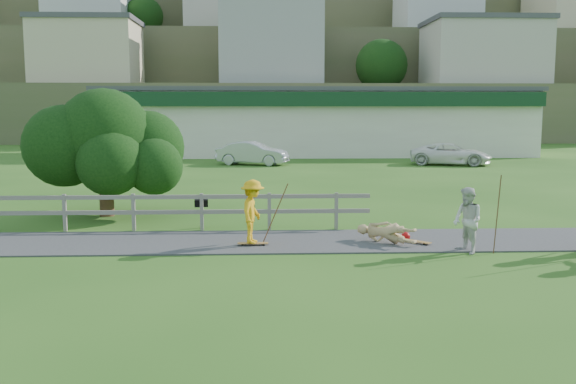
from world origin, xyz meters
name	(u,v)px	position (x,y,z in m)	size (l,w,h in m)	color
ground	(271,255)	(0.00, 0.00, 0.00)	(260.00, 260.00, 0.00)	#2A5819
path	(270,241)	(0.00, 1.50, 0.02)	(34.00, 3.00, 0.04)	#333336
fence	(112,207)	(-4.62, 3.30, 0.72)	(15.05, 0.10, 1.10)	slate
strip_mall	(315,121)	(4.00, 34.94, 2.58)	(32.50, 10.75, 5.10)	silver
hillside	(262,41)	(0.00, 91.31, 14.41)	(220.00, 67.00, 47.50)	#535D36
skater_rider	(253,215)	(-0.46, 0.96, 0.83)	(1.07, 0.62, 1.66)	#F1AD16
skater_fallen	(386,233)	(3.08, 1.11, 0.31)	(1.69, 0.41, 0.62)	tan
spectator_a	(468,221)	(4.88, -0.03, 0.83)	(0.80, 0.63, 1.66)	silver
car_silver	(253,153)	(-0.76, 25.12, 0.74)	(1.57, 4.50, 1.48)	#B2B4BB
car_white	(451,154)	(11.75, 24.47, 0.70)	(2.31, 5.01, 1.39)	white
tree	(105,161)	(-5.41, 5.99, 1.84)	(5.11, 5.11, 3.68)	black
bbq	(201,214)	(-2.04, 3.64, 0.43)	(0.40, 0.31, 0.87)	black
longboard_rider	(253,245)	(-0.46, 0.96, 0.04)	(0.80, 0.19, 0.09)	olive
longboard_fallen	(417,243)	(3.88, 1.01, 0.04)	(0.79, 0.19, 0.09)	olive
helmet	(405,237)	(3.68, 1.46, 0.13)	(0.25, 0.25, 0.25)	#A10B0C
pole_rider	(275,211)	(0.14, 1.36, 0.87)	(0.03, 0.03, 1.75)	brown
pole_spec_left	(497,214)	(5.60, -0.08, 0.99)	(0.03, 0.03, 1.97)	brown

